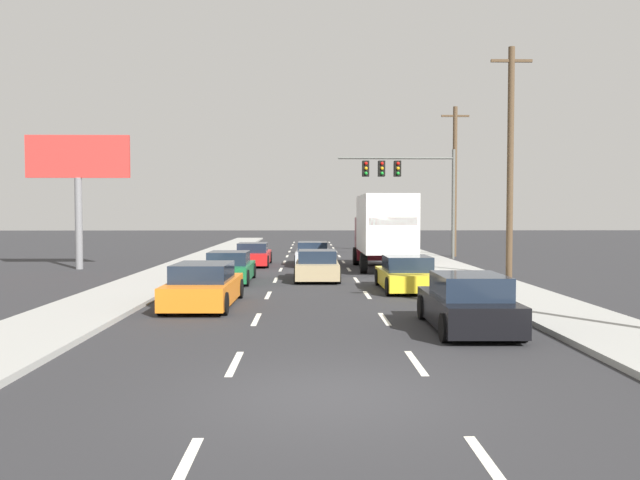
{
  "coord_description": "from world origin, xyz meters",
  "views": [
    {
      "loc": [
        -0.32,
        -9.78,
        2.82
      ],
      "look_at": [
        0.18,
        17.96,
        1.65
      ],
      "focal_mm": 36.11,
      "sensor_mm": 36.0,
      "label": 1
    }
  ],
  "objects_px": {
    "car_orange": "(204,286)",
    "utility_pole_far": "(455,180)",
    "car_black": "(468,304)",
    "car_red": "(253,255)",
    "box_truck": "(383,228)",
    "car_silver": "(313,254)",
    "traffic_signal_mast": "(401,176)",
    "car_green": "(230,268)",
    "car_yellow": "(407,275)",
    "car_tan": "(317,266)",
    "roadside_billboard": "(78,171)",
    "utility_pole_mid": "(510,160)"
  },
  "relations": [
    {
      "from": "car_orange",
      "to": "car_green",
      "type": "bearing_deg",
      "value": 90.45
    },
    {
      "from": "car_red",
      "to": "car_yellow",
      "type": "distance_m",
      "value": 12.91
    },
    {
      "from": "car_red",
      "to": "box_truck",
      "type": "height_order",
      "value": "box_truck"
    },
    {
      "from": "car_yellow",
      "to": "roadside_billboard",
      "type": "height_order",
      "value": "roadside_billboard"
    },
    {
      "from": "car_tan",
      "to": "utility_pole_far",
      "type": "height_order",
      "value": "utility_pole_far"
    },
    {
      "from": "car_green",
      "to": "car_black",
      "type": "distance_m",
      "value": 12.96
    },
    {
      "from": "car_green",
      "to": "car_silver",
      "type": "bearing_deg",
      "value": 68.16
    },
    {
      "from": "car_green",
      "to": "roadside_billboard",
      "type": "distance_m",
      "value": 11.28
    },
    {
      "from": "car_silver",
      "to": "car_black",
      "type": "bearing_deg",
      "value": -79.56
    },
    {
      "from": "box_truck",
      "to": "utility_pole_far",
      "type": "xyz_separation_m",
      "value": [
        5.74,
        9.64,
        2.88
      ]
    },
    {
      "from": "roadside_billboard",
      "to": "utility_pole_mid",
      "type": "bearing_deg",
      "value": -12.24
    },
    {
      "from": "car_red",
      "to": "car_silver",
      "type": "relative_size",
      "value": 0.98
    },
    {
      "from": "car_green",
      "to": "car_yellow",
      "type": "xyz_separation_m",
      "value": [
        6.81,
        -2.85,
        -0.01
      ]
    },
    {
      "from": "box_truck",
      "to": "utility_pole_far",
      "type": "relative_size",
      "value": 0.79
    },
    {
      "from": "car_silver",
      "to": "car_tan",
      "type": "bearing_deg",
      "value": -89.01
    },
    {
      "from": "traffic_signal_mast",
      "to": "utility_pole_far",
      "type": "height_order",
      "value": "utility_pole_far"
    },
    {
      "from": "car_yellow",
      "to": "car_orange",
      "type": "bearing_deg",
      "value": -149.83
    },
    {
      "from": "car_black",
      "to": "traffic_signal_mast",
      "type": "distance_m",
      "value": 24.55
    },
    {
      "from": "car_green",
      "to": "car_tan",
      "type": "height_order",
      "value": "same"
    },
    {
      "from": "car_yellow",
      "to": "utility_pole_far",
      "type": "distance_m",
      "value": 19.59
    },
    {
      "from": "car_silver",
      "to": "car_black",
      "type": "relative_size",
      "value": 1.06
    },
    {
      "from": "car_yellow",
      "to": "utility_pole_far",
      "type": "relative_size",
      "value": 0.44
    },
    {
      "from": "utility_pole_far",
      "to": "car_black",
      "type": "bearing_deg",
      "value": -102.15
    },
    {
      "from": "car_green",
      "to": "car_yellow",
      "type": "distance_m",
      "value": 7.38
    },
    {
      "from": "car_black",
      "to": "car_green",
      "type": "bearing_deg",
      "value": 122.91
    },
    {
      "from": "car_green",
      "to": "car_red",
      "type": "bearing_deg",
      "value": 88.25
    },
    {
      "from": "car_green",
      "to": "box_truck",
      "type": "bearing_deg",
      "value": 39.26
    },
    {
      "from": "roadside_billboard",
      "to": "utility_pole_far",
      "type": "bearing_deg",
      "value": 23.33
    },
    {
      "from": "car_green",
      "to": "car_orange",
      "type": "xyz_separation_m",
      "value": [
        0.05,
        -6.77,
        0.04
      ]
    },
    {
      "from": "car_red",
      "to": "car_tan",
      "type": "relative_size",
      "value": 1.08
    },
    {
      "from": "utility_pole_mid",
      "to": "car_green",
      "type": "bearing_deg",
      "value": -171.25
    },
    {
      "from": "car_green",
      "to": "utility_pole_mid",
      "type": "xyz_separation_m",
      "value": [
        12.04,
        1.85,
        4.58
      ]
    },
    {
      "from": "car_black",
      "to": "roadside_billboard",
      "type": "relative_size",
      "value": 0.62
    },
    {
      "from": "roadside_billboard",
      "to": "car_silver",
      "type": "bearing_deg",
      "value": 11.26
    },
    {
      "from": "car_tan",
      "to": "box_truck",
      "type": "xyz_separation_m",
      "value": [
        3.36,
        4.91,
        1.52
      ]
    },
    {
      "from": "box_truck",
      "to": "car_red",
      "type": "bearing_deg",
      "value": 158.73
    },
    {
      "from": "car_yellow",
      "to": "box_truck",
      "type": "bearing_deg",
      "value": 89.1
    },
    {
      "from": "car_red",
      "to": "box_truck",
      "type": "distance_m",
      "value": 7.34
    },
    {
      "from": "car_yellow",
      "to": "traffic_signal_mast",
      "type": "distance_m",
      "value": 16.79
    },
    {
      "from": "car_orange",
      "to": "car_red",
      "type": "bearing_deg",
      "value": 89.24
    },
    {
      "from": "car_green",
      "to": "car_yellow",
      "type": "bearing_deg",
      "value": -22.69
    },
    {
      "from": "car_orange",
      "to": "car_black",
      "type": "bearing_deg",
      "value": -30.43
    },
    {
      "from": "car_silver",
      "to": "traffic_signal_mast",
      "type": "relative_size",
      "value": 0.62
    },
    {
      "from": "car_red",
      "to": "car_green",
      "type": "xyz_separation_m",
      "value": [
        -0.25,
        -8.28,
        0.02
      ]
    },
    {
      "from": "car_red",
      "to": "car_orange",
      "type": "height_order",
      "value": "car_orange"
    },
    {
      "from": "car_black",
      "to": "utility_pole_mid",
      "type": "bearing_deg",
      "value": 68.57
    },
    {
      "from": "car_green",
      "to": "roadside_billboard",
      "type": "bearing_deg",
      "value": 142.95
    },
    {
      "from": "car_red",
      "to": "car_orange",
      "type": "xyz_separation_m",
      "value": [
        -0.2,
        -15.05,
        0.05
      ]
    },
    {
      "from": "car_orange",
      "to": "utility_pole_far",
      "type": "bearing_deg",
      "value": 60.25
    },
    {
      "from": "roadside_billboard",
      "to": "car_tan",
      "type": "bearing_deg",
      "value": -24.86
    }
  ]
}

